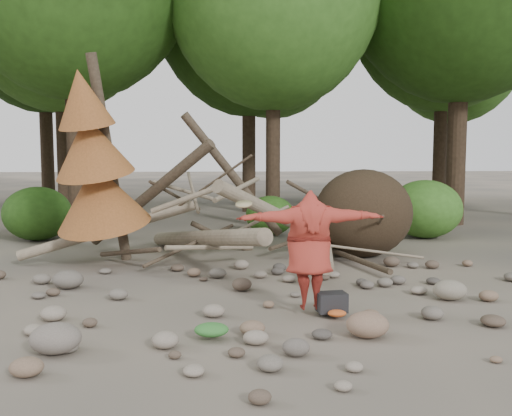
{
  "coord_description": "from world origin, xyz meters",
  "views": [
    {
      "loc": [
        -0.58,
        -8.25,
        2.37
      ],
      "look_at": [
        0.01,
        1.5,
        1.4
      ],
      "focal_mm": 40.0,
      "sensor_mm": 36.0,
      "label": 1
    }
  ],
  "objects": [
    {
      "name": "backpack",
      "position": [
        1.0,
        -0.27,
        0.14
      ],
      "size": [
        0.46,
        0.34,
        0.28
      ],
      "primitive_type": "cube",
      "rotation": [
        0.0,
        0.0,
        0.14
      ],
      "color": "black",
      "rests_on": "ground"
    },
    {
      "name": "bush_left",
      "position": [
        -5.5,
        7.2,
        0.72
      ],
      "size": [
        1.8,
        1.8,
        1.44
      ],
      "primitive_type": "ellipsoid",
      "color": "#254D14",
      "rests_on": "ground"
    },
    {
      "name": "boulder_mid_right",
      "position": [
        3.07,
        0.5,
        0.16
      ],
      "size": [
        0.54,
        0.48,
        0.32
      ],
      "primitive_type": "ellipsoid",
      "color": "gray",
      "rests_on": "ground"
    },
    {
      "name": "deadfall_pile",
      "position": [
        2.02,
        4.24,
        0.95
      ],
      "size": [
        8.55,
        5.24,
        3.3
      ],
      "color": "#332619",
      "rests_on": "ground"
    },
    {
      "name": "cloth_green",
      "position": [
        -0.71,
        -1.23,
        0.08
      ],
      "size": [
        0.44,
        0.36,
        0.16
      ],
      "primitive_type": "ellipsoid",
      "color": "#30702C",
      "rests_on": "ground"
    },
    {
      "name": "cloth_orange",
      "position": [
        1.04,
        -0.49,
        0.05
      ],
      "size": [
        0.26,
        0.21,
        0.1
      ],
      "primitive_type": "ellipsoid",
      "color": "#BC5120",
      "rests_on": "ground"
    },
    {
      "name": "ground",
      "position": [
        0.0,
        0.0,
        0.0
      ],
      "size": [
        120.0,
        120.0,
        0.0
      ],
      "primitive_type": "plane",
      "color": "#514C44",
      "rests_on": "ground"
    },
    {
      "name": "frisbee_thrower",
      "position": [
        0.69,
        -0.13,
        0.95
      ],
      "size": [
        2.17,
        0.64,
        1.74
      ],
      "color": "#9E2E23",
      "rests_on": "ground"
    },
    {
      "name": "dead_conifer",
      "position": [
        -3.12,
        3.37,
        2.11
      ],
      "size": [
        2.06,
        2.16,
        4.35
      ],
      "color": "#4C3F30",
      "rests_on": "ground"
    },
    {
      "name": "boulder_mid_left",
      "position": [
        -3.25,
        1.64,
        0.16
      ],
      "size": [
        0.53,
        0.48,
        0.32
      ],
      "primitive_type": "ellipsoid",
      "color": "#625B53",
      "rests_on": "ground"
    },
    {
      "name": "bush_mid",
      "position": [
        0.8,
        7.8,
        0.56
      ],
      "size": [
        1.4,
        1.4,
        1.12
      ],
      "primitive_type": "ellipsoid",
      "color": "#30611C",
      "rests_on": "ground"
    },
    {
      "name": "bush_right",
      "position": [
        5.0,
        7.0,
        0.8
      ],
      "size": [
        2.0,
        2.0,
        1.6
      ],
      "primitive_type": "ellipsoid",
      "color": "#3C7324",
      "rests_on": "ground"
    },
    {
      "name": "boulder_front_right",
      "position": [
        1.28,
        -1.25,
        0.16
      ],
      "size": [
        0.55,
        0.49,
        0.33
      ],
      "primitive_type": "ellipsoid",
      "color": "#846752",
      "rests_on": "ground"
    },
    {
      "name": "boulder_front_left",
      "position": [
        -2.54,
        -1.6,
        0.18
      ],
      "size": [
        0.6,
        0.54,
        0.36
      ],
      "primitive_type": "ellipsoid",
      "color": "slate",
      "rests_on": "ground"
    }
  ]
}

